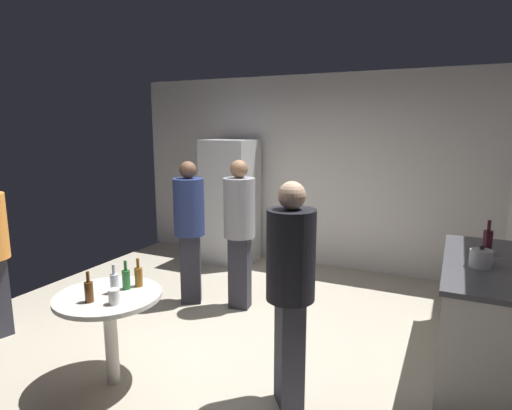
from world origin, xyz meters
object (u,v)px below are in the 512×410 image
object	(u,v)px
wine_bottle_on_counter	(487,242)
beer_bottle_green	(126,279)
person_in_gray_shirt	(239,223)
beer_bottle_amber	(139,276)
refrigerator	(231,202)
person_in_black_shirt	(291,279)
plastic_cup_white	(114,297)
kettle	(481,258)
person_in_navy_shirt	(189,222)
beer_bottle_clear	(114,283)
foreground_table	(109,307)
beer_bottle_brown	(89,291)

from	to	relation	value
wine_bottle_on_counter	beer_bottle_green	world-z (taller)	wine_bottle_on_counter
wine_bottle_on_counter	person_in_gray_shirt	xyz separation A→B (m)	(-2.36, -0.04, -0.06)
beer_bottle_amber	beer_bottle_green	bearing A→B (deg)	-118.71
refrigerator	person_in_black_shirt	bearing A→B (deg)	-54.33
plastic_cup_white	person_in_gray_shirt	xyz separation A→B (m)	(0.07, 1.81, 0.17)
kettle	plastic_cup_white	xyz separation A→B (m)	(-2.38, -1.49, -0.18)
wine_bottle_on_counter	plastic_cup_white	xyz separation A→B (m)	(-2.44, -1.85, -0.23)
person_in_navy_shirt	person_in_black_shirt	size ratio (longest dim) A/B	0.99
plastic_cup_white	beer_bottle_clear	bearing A→B (deg)	132.52
beer_bottle_clear	person_in_gray_shirt	bearing A→B (deg)	82.53
beer_bottle_amber	plastic_cup_white	bearing A→B (deg)	-78.13
beer_bottle_clear	person_in_black_shirt	bearing A→B (deg)	13.48
kettle	foreground_table	world-z (taller)	kettle
beer_bottle_brown	wine_bottle_on_counter	bearing A→B (deg)	35.86
refrigerator	person_in_gray_shirt	world-z (taller)	refrigerator
beer_bottle_amber	person_in_black_shirt	size ratio (longest dim) A/B	0.14
plastic_cup_white	person_in_black_shirt	bearing A→B (deg)	21.93
beer_bottle_green	plastic_cup_white	bearing A→B (deg)	-64.98
person_in_gray_shirt	person_in_black_shirt	world-z (taller)	person_in_gray_shirt
plastic_cup_white	person_in_navy_shirt	distance (m)	1.77
person_in_black_shirt	person_in_gray_shirt	bearing A→B (deg)	-87.86
refrigerator	beer_bottle_green	world-z (taller)	refrigerator
kettle	wine_bottle_on_counter	distance (m)	0.37
beer_bottle_amber	beer_bottle_clear	bearing A→B (deg)	-110.15
plastic_cup_white	refrigerator	bearing A→B (deg)	104.20
person_in_navy_shirt	foreground_table	bearing A→B (deg)	-17.29
beer_bottle_clear	person_in_black_shirt	xyz separation A→B (m)	(1.31, 0.31, 0.14)
beer_bottle_clear	plastic_cup_white	size ratio (longest dim) A/B	2.09
kettle	plastic_cup_white	world-z (taller)	kettle
beer_bottle_green	person_in_navy_shirt	bearing A→B (deg)	104.66
foreground_table	person_in_navy_shirt	world-z (taller)	person_in_navy_shirt
foreground_table	refrigerator	bearing A→B (deg)	101.68
refrigerator	plastic_cup_white	world-z (taller)	refrigerator
beer_bottle_brown	person_in_navy_shirt	bearing A→B (deg)	99.96
beer_bottle_amber	beer_bottle_clear	distance (m)	0.20
wine_bottle_on_counter	foreground_table	bearing A→B (deg)	-146.45
person_in_navy_shirt	person_in_black_shirt	bearing A→B (deg)	24.84
foreground_table	beer_bottle_amber	world-z (taller)	beer_bottle_amber
foreground_table	beer_bottle_clear	size ratio (longest dim) A/B	3.48
person_in_navy_shirt	person_in_black_shirt	distance (m)	2.07
wine_bottle_on_counter	beer_bottle_brown	bearing A→B (deg)	-144.14
person_in_black_shirt	beer_bottle_amber	bearing A→B (deg)	-31.50
refrigerator	beer_bottle_clear	xyz separation A→B (m)	(0.68, -3.08, -0.08)
refrigerator	wine_bottle_on_counter	size ratio (longest dim) A/B	5.81
refrigerator	person_in_navy_shirt	bearing A→B (deg)	-78.17
kettle	person_in_navy_shirt	world-z (taller)	person_in_navy_shirt
kettle	beer_bottle_clear	world-z (taller)	kettle
refrigerator	kettle	bearing A→B (deg)	-28.72
beer_bottle_amber	person_in_gray_shirt	bearing A→B (deg)	84.27
foreground_table	beer_bottle_brown	distance (m)	0.25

